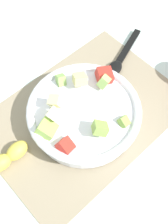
% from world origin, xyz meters
% --- Properties ---
extents(ground_plane, '(2.40, 2.40, 0.00)m').
position_xyz_m(ground_plane, '(0.00, 0.00, 0.00)').
color(ground_plane, silver).
extents(placemat, '(0.48, 0.33, 0.01)m').
position_xyz_m(placemat, '(0.00, 0.00, 0.00)').
color(placemat, gray).
rests_on(placemat, ground_plane).
extents(salad_bowl, '(0.26, 0.26, 0.10)m').
position_xyz_m(salad_bowl, '(0.01, 0.01, 0.04)').
color(salad_bowl, white).
rests_on(salad_bowl, placemat).
extents(serving_spoon, '(0.19, 0.09, 0.01)m').
position_xyz_m(serving_spoon, '(-0.19, -0.05, 0.01)').
color(serving_spoon, black).
rests_on(serving_spoon, placemat).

